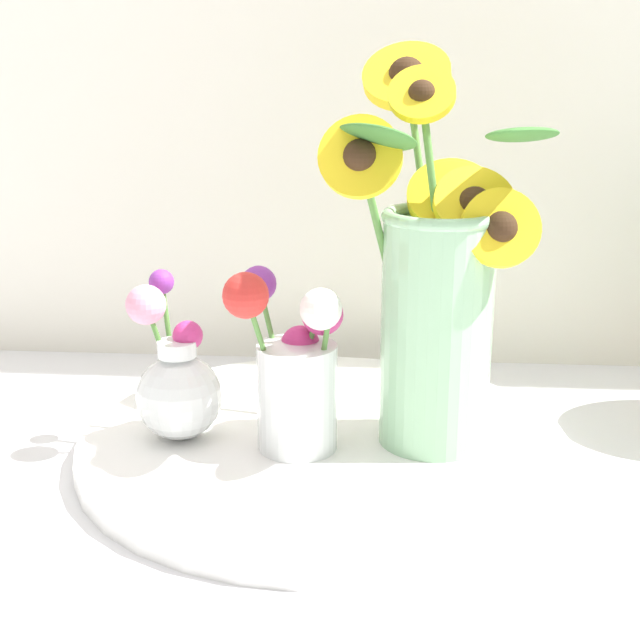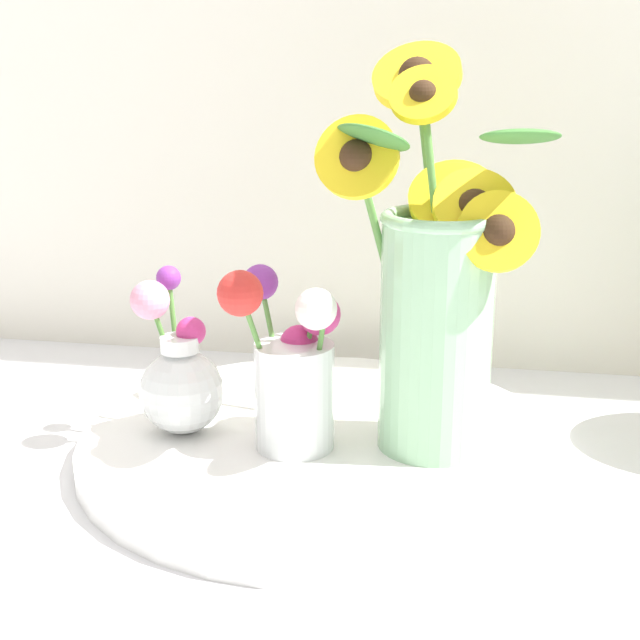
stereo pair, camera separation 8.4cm
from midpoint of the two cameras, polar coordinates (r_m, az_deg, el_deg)
The scene contains 5 objects.
ground_plane at distance 0.81m, azimuth 2.12°, elevation -11.28°, with size 6.00×6.00×0.00m, color silver.
serving_tray at distance 0.89m, azimuth 2.74°, elevation -7.99°, with size 0.48×0.48×0.02m.
mason_jar_sunflowers at distance 0.83m, azimuth 10.35°, elevation 1.76°, with size 0.23×0.23×0.38m.
vase_small_center at distance 0.83m, azimuth 1.09°, elevation -3.15°, with size 0.11×0.10×0.18m.
vase_bulb_right at distance 0.88m, azimuth -6.30°, elevation -3.77°, with size 0.09×0.09×0.16m.
Camera 2 is at (0.14, -0.70, 0.38)m, focal length 50.00 mm.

